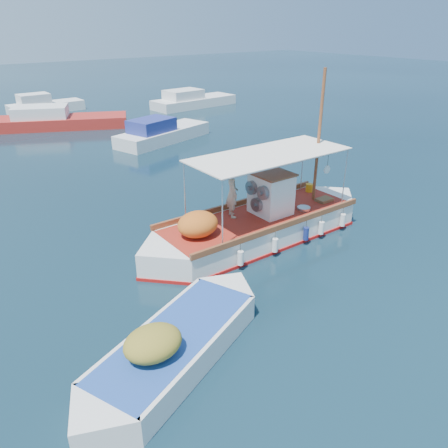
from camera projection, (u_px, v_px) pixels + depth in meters
ground at (255, 251)px, 14.99m from camera, size 160.00×160.00×0.00m
fishing_caique at (258, 225)px, 15.63m from camera, size 9.71×2.83×5.92m
dinghy at (175, 348)px, 10.06m from camera, size 5.81×3.35×1.53m
bg_boat_n at (58, 121)px, 31.95m from camera, size 9.54×6.49×1.80m
bg_boat_ne at (161, 134)px, 28.29m from camera, size 7.14×4.03×1.80m
bg_boat_e at (192, 101)px, 39.68m from camera, size 8.14×3.21×1.80m
bg_boat_far_n at (44, 106)px, 37.39m from camera, size 6.17×2.19×1.80m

